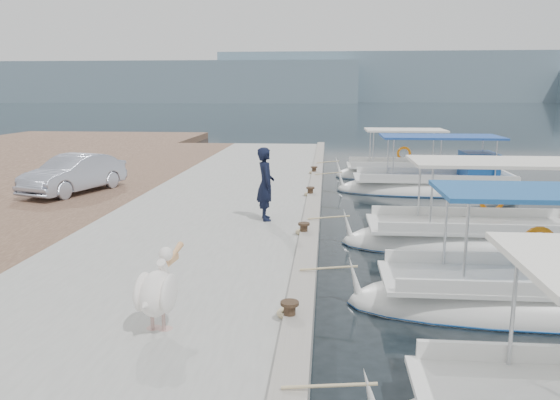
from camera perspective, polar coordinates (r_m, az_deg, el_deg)
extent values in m
plane|color=black|center=(11.85, 3.88, -8.03)|extent=(400.00, 400.00, 0.00)
cube|color=gray|center=(16.89, -6.01, -1.31)|extent=(6.00, 40.00, 0.50)
cube|color=gray|center=(16.53, 3.48, -0.45)|extent=(0.44, 40.00, 0.12)
cube|color=brown|center=(18.49, -21.41, -0.94)|extent=(4.00, 40.00, 0.50)
cube|color=slate|center=(210.01, -11.99, 11.88)|extent=(140.00, 40.00, 14.00)
cube|color=slate|center=(224.80, 15.48, 12.17)|extent=(160.00, 40.00, 18.00)
ellipsoid|color=silver|center=(11.13, 25.29, -10.15)|extent=(6.86, 2.08, 1.30)
ellipsoid|color=navy|center=(11.14, 25.28, -10.25)|extent=(6.90, 2.12, 0.22)
cube|color=silver|center=(10.97, 25.51, -7.71)|extent=(5.63, 1.79, 0.08)
cube|color=#1E5496|center=(10.65, 27.12, 0.72)|extent=(4.12, 1.91, 0.08)
cylinder|color=silver|center=(9.57, 18.83, -4.87)|extent=(0.05, 0.05, 1.60)
torus|color=orange|center=(11.83, 25.41, -4.09)|extent=(0.68, 0.12, 0.68)
ellipsoid|color=silver|center=(14.99, 21.06, -4.43)|extent=(7.53, 2.33, 1.30)
ellipsoid|color=navy|center=(15.00, 21.06, -4.50)|extent=(7.57, 2.37, 0.22)
cube|color=silver|center=(14.87, 21.20, -2.57)|extent=(6.17, 2.00, 0.08)
cube|color=silver|center=(14.64, 22.36, 3.67)|extent=(4.52, 2.14, 0.08)
cylinder|color=silver|center=(13.48, 15.53, -0.10)|extent=(0.05, 0.05, 1.60)
torus|color=orange|center=(15.90, 21.26, -0.05)|extent=(0.68, 0.12, 0.68)
ellipsoid|color=silver|center=(22.40, 15.65, 0.93)|extent=(7.54, 2.49, 1.30)
ellipsoid|color=navy|center=(22.41, 15.65, 0.88)|extent=(7.57, 2.54, 0.22)
cube|color=silver|center=(22.32, 15.72, 2.19)|extent=(6.18, 2.14, 0.08)
cube|color=#1E459A|center=(22.17, 16.43, 6.36)|extent=(4.52, 2.29, 0.08)
cylinder|color=silver|center=(21.04, 11.75, 4.04)|extent=(0.05, 0.05, 1.60)
torus|color=orange|center=(23.47, 15.97, 3.71)|extent=(0.68, 0.12, 0.68)
cube|color=navy|center=(22.63, 20.02, 3.45)|extent=(1.20, 1.74, 1.00)
ellipsoid|color=silver|center=(25.80, 12.40, 2.40)|extent=(5.90, 2.36, 1.30)
ellipsoid|color=navy|center=(25.81, 12.40, 2.36)|extent=(5.93, 2.41, 0.22)
cube|color=silver|center=(25.73, 12.45, 3.50)|extent=(4.84, 2.03, 0.08)
cube|color=silver|center=(25.59, 12.94, 7.13)|extent=(3.54, 2.17, 0.08)
cylinder|color=silver|center=(24.62, 9.72, 5.14)|extent=(0.05, 0.05, 1.60)
torus|color=orange|center=(26.82, 12.82, 4.76)|extent=(0.68, 0.12, 0.68)
cylinder|color=black|center=(8.36, 1.01, -11.69)|extent=(0.18, 0.18, 0.30)
cylinder|color=black|center=(8.30, 1.01, -10.73)|extent=(0.28, 0.28, 0.05)
cylinder|color=black|center=(13.11, 2.51, -3.15)|extent=(0.18, 0.18, 0.30)
cylinder|color=black|center=(13.07, 2.52, -2.51)|extent=(0.28, 0.28, 0.05)
cylinder|color=black|center=(17.99, 3.19, 0.81)|extent=(0.18, 0.18, 0.30)
cylinder|color=black|center=(17.96, 3.20, 1.28)|extent=(0.28, 0.28, 0.05)
cylinder|color=black|center=(22.92, 3.58, 3.07)|extent=(0.18, 0.18, 0.30)
cylinder|color=black|center=(22.90, 3.59, 3.44)|extent=(0.28, 0.28, 0.05)
cylinder|color=tan|center=(8.33, -13.21, -11.91)|extent=(0.05, 0.05, 0.35)
cylinder|color=tan|center=(8.27, -12.07, -12.05)|extent=(0.05, 0.05, 0.35)
ellipsoid|color=white|center=(8.16, -12.76, -9.50)|extent=(0.57, 0.86, 0.65)
cylinder|color=white|center=(8.32, -12.04, -7.04)|extent=(0.16, 0.31, 0.34)
sphere|color=white|center=(8.35, -11.84, -5.54)|extent=(0.21, 0.21, 0.21)
cone|color=#EAA566|center=(8.67, -11.02, -5.58)|extent=(0.16, 0.63, 0.25)
imported|color=black|center=(14.60, -1.52, 1.69)|extent=(0.63, 0.81, 1.96)
imported|color=#A1A6B8|center=(19.94, -20.73, 2.57)|extent=(2.49, 4.16, 1.30)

